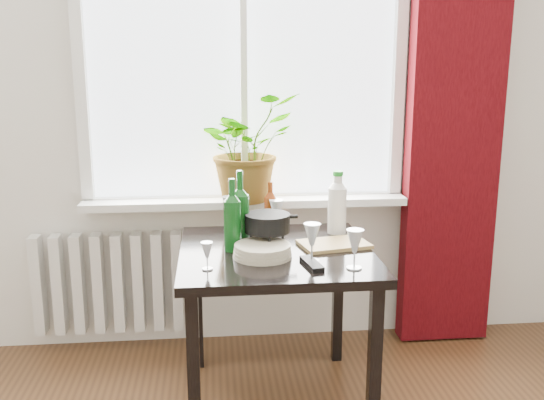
{
  "coord_description": "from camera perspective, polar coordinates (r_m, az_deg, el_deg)",
  "views": [
    {
      "loc": [
        -0.18,
        -1.01,
        1.56
      ],
      "look_at": [
        0.08,
        1.55,
        0.97
      ],
      "focal_mm": 40.0,
      "sensor_mm": 36.0,
      "label": 1
    }
  ],
  "objects": [
    {
      "name": "potted_plant",
      "position": [
        3.15,
        -2.4,
        4.97
      ],
      "size": [
        0.66,
        0.65,
        0.56
      ],
      "primitive_type": "imported",
      "rotation": [
        0.0,
        0.0,
        0.65
      ],
      "color": "#336C1C",
      "rests_on": "windowsill"
    },
    {
      "name": "plate_stack",
      "position": [
        2.6,
        -0.89,
        -4.8
      ],
      "size": [
        0.27,
        0.27,
        0.06
      ],
      "primitive_type": "cylinder",
      "rotation": [
        0.0,
        0.0,
        -0.05
      ],
      "color": "beige",
      "rests_on": "table"
    },
    {
      "name": "bottle_amber",
      "position": [
        2.97,
        -0.15,
        -0.61
      ],
      "size": [
        0.07,
        0.07,
        0.25
      ],
      "primitive_type": null,
      "rotation": [
        0.0,
        0.0,
        -0.14
      ],
      "color": "maroon",
      "rests_on": "table"
    },
    {
      "name": "curtain",
      "position": [
        3.4,
        16.84,
        7.94
      ],
      "size": [
        0.5,
        0.12,
        2.56
      ],
      "color": "#350408",
      "rests_on": "ground"
    },
    {
      "name": "fondue_pot",
      "position": [
        2.71,
        -0.43,
        -2.92
      ],
      "size": [
        0.29,
        0.27,
        0.16
      ],
      "primitive_type": null,
      "rotation": [
        0.0,
        0.0,
        -0.37
      ],
      "color": "black",
      "rests_on": "table"
    },
    {
      "name": "wine_bottle_right",
      "position": [
        2.72,
        -3.02,
        -0.77
      ],
      "size": [
        0.09,
        0.09,
        0.35
      ],
      "primitive_type": null,
      "rotation": [
        0.0,
        0.0,
        -0.11
      ],
      "color": "#0C4211",
      "rests_on": "table"
    },
    {
      "name": "radiator",
      "position": [
        3.45,
        -15.11,
        -7.53
      ],
      "size": [
        0.8,
        0.1,
        0.55
      ],
      "color": "silver",
      "rests_on": "ground"
    },
    {
      "name": "wineglass_front_right",
      "position": [
        2.53,
        3.78,
        -3.98
      ],
      "size": [
        0.09,
        0.09,
        0.17
      ],
      "primitive_type": null,
      "rotation": [
        0.0,
        0.0,
        -0.39
      ],
      "color": "silver",
      "rests_on": "table"
    },
    {
      "name": "tv_remote",
      "position": [
        2.5,
        3.76,
        -5.99
      ],
      "size": [
        0.08,
        0.18,
        0.02
      ],
      "primitive_type": "cube",
      "rotation": [
        0.0,
        0.0,
        0.17
      ],
      "color": "black",
      "rests_on": "table"
    },
    {
      "name": "wineglass_front_left",
      "position": [
        2.45,
        -6.13,
        -5.24
      ],
      "size": [
        0.05,
        0.05,
        0.12
      ],
      "primitive_type": null,
      "rotation": [
        0.0,
        0.0,
        0.01
      ],
      "color": "silver",
      "rests_on": "table"
    },
    {
      "name": "windowsill",
      "position": [
        3.25,
        -2.51,
        -0.14
      ],
      "size": [
        1.72,
        0.2,
        0.04
      ],
      "color": "white",
      "rests_on": "ground"
    },
    {
      "name": "cleaning_bottle",
      "position": [
        2.94,
        6.16,
        -0.14
      ],
      "size": [
        0.11,
        0.11,
        0.31
      ],
      "primitive_type": null,
      "rotation": [
        0.0,
        0.0,
        0.23
      ],
      "color": "white",
      "rests_on": "table"
    },
    {
      "name": "cutting_board",
      "position": [
        2.77,
        5.86,
        -4.15
      ],
      "size": [
        0.34,
        0.25,
        0.02
      ],
      "primitive_type": "cube",
      "rotation": [
        0.0,
        0.0,
        0.2
      ],
      "color": "#AC8B4E",
      "rests_on": "table"
    },
    {
      "name": "table",
      "position": [
        2.73,
        0.36,
        -6.57
      ],
      "size": [
        0.85,
        0.85,
        0.74
      ],
      "color": "black",
      "rests_on": "ground"
    },
    {
      "name": "wineglass_back_left",
      "position": [
        2.98,
        -3.97,
        -1.27
      ],
      "size": [
        0.08,
        0.08,
        0.18
      ],
      "primitive_type": null,
      "rotation": [
        0.0,
        0.0,
        0.08
      ],
      "color": "silver",
      "rests_on": "table"
    },
    {
      "name": "wine_bottle_left",
      "position": [
        2.66,
        -3.75,
        -1.35
      ],
      "size": [
        0.09,
        0.09,
        0.33
      ],
      "primitive_type": null,
      "rotation": [
        0.0,
        0.0,
        -0.13
      ],
      "color": "#0D4313",
      "rests_on": "table"
    },
    {
      "name": "wineglass_far_right",
      "position": [
        2.46,
        7.79,
        -4.56
      ],
      "size": [
        0.09,
        0.09,
        0.17
      ],
      "primitive_type": null,
      "rotation": [
        0.0,
        0.0,
        0.27
      ],
      "color": "white",
      "rests_on": "table"
    },
    {
      "name": "wineglass_back_center",
      "position": [
        2.94,
        0.42,
        -1.52
      ],
      "size": [
        0.08,
        0.08,
        0.17
      ],
      "primitive_type": null,
      "rotation": [
        0.0,
        0.0,
        0.15
      ],
      "color": "silver",
      "rests_on": "table"
    },
    {
      "name": "window",
      "position": [
        3.23,
        -2.72,
        13.64
      ],
      "size": [
        1.72,
        0.08,
        1.62
      ],
      "color": "white",
      "rests_on": "ground"
    }
  ]
}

